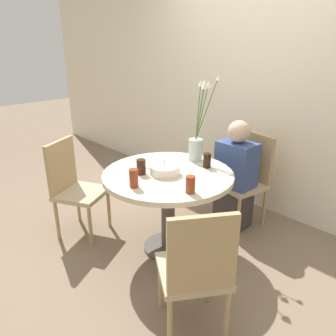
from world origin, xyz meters
The scene contains 14 objects.
ground_plane centered at (0.00, 0.00, 0.00)m, with size 16.00×16.00×0.00m, color #7A6651.
wall_back centered at (0.00, 1.29, 1.30)m, with size 8.00×0.05×2.60m.
dining_table centered at (0.00, 0.00, 0.58)m, with size 1.05×1.05×0.71m.
chair_near_front centered at (0.18, 0.89, 0.49)m, with size 0.47×0.47×0.88m.
chair_left_flank centered at (-0.80, -0.42, 0.49)m, with size 0.54×0.54×0.88m.
chair_right_flank centered at (0.76, -0.50, 0.49)m, with size 0.55×0.55×0.88m.
birthday_cake centered at (0.00, -0.03, 0.75)m, with size 0.24×0.24×0.12m.
flower_vase centered at (-0.05, 0.40, 0.93)m, with size 0.21×0.27×0.72m.
side_plate centered at (-0.22, 0.01, 0.72)m, with size 0.17×0.17×0.01m.
drink_glass_0 centered at (0.37, -0.14, 0.77)m, with size 0.07×0.07×0.12m.
drink_glass_1 centered at (0.14, 0.31, 0.77)m, with size 0.06×0.06×0.12m.
drink_glass_2 centered at (0.03, -0.36, 0.78)m, with size 0.07×0.07×0.14m.
drink_glass_3 centered at (-0.13, -0.17, 0.77)m, with size 0.07×0.07×0.12m.
person_guest centered at (0.15, 0.73, 0.49)m, with size 0.34×0.24×1.04m.
Camera 1 is at (1.75, -1.67, 1.70)m, focal length 35.00 mm.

